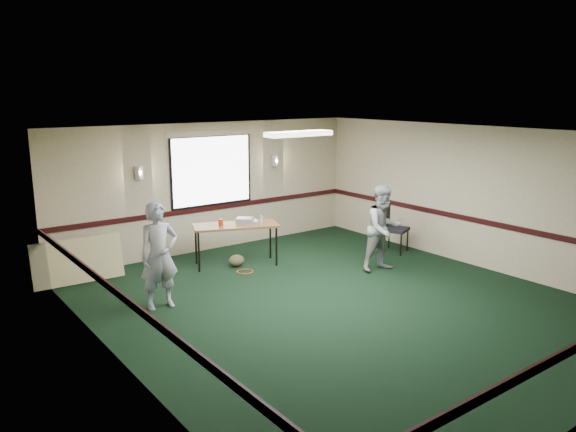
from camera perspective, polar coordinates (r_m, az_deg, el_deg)
ground at (r=9.14m, az=4.94°, el=-8.79°), size 8.00×8.00×0.00m
room_shell at (r=10.34m, az=-2.73°, el=2.85°), size 8.00×8.02×8.00m
folding_table at (r=10.88m, az=-5.34°, el=-1.15°), size 1.75×1.21×0.81m
projector at (r=10.94m, az=-4.38°, el=-0.45°), size 0.41×0.41×0.11m
game_console at (r=11.05m, az=-3.69°, el=-0.48°), size 0.20×0.17×0.05m
red_cup at (r=10.75m, az=-6.84°, el=-0.67°), size 0.09×0.09×0.13m
water_bottle at (r=10.77m, az=-2.72°, el=-0.43°), size 0.06×0.06×0.18m
duffel_bag at (r=10.94m, az=-5.26°, el=-4.54°), size 0.34×0.26×0.23m
cable_coil at (r=10.64m, az=-4.40°, el=-5.63°), size 0.39×0.39×0.02m
folded_table at (r=10.59m, az=-20.56°, el=-4.30°), size 1.56×0.30×0.80m
conference_chair at (r=12.00m, az=10.41°, el=-0.82°), size 0.65×0.66×1.01m
person_left at (r=8.90m, az=-12.96°, el=-3.96°), size 0.63×0.43×1.68m
person_right at (r=10.65m, az=9.67°, el=-1.23°), size 0.86×0.71×1.63m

